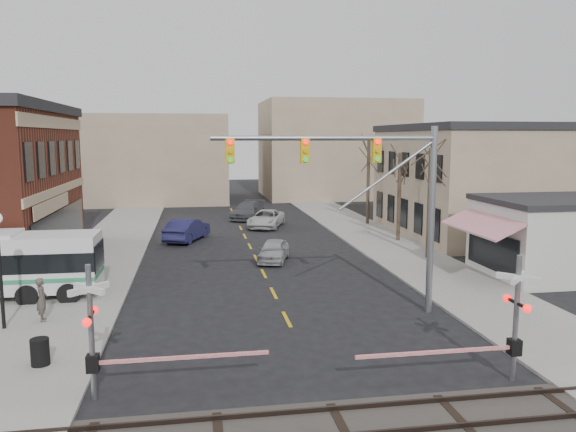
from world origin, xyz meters
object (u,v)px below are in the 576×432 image
object	(u,v)px
traffic_signal_mast	(373,182)
car_b	(187,230)
rr_crossing_east	(503,321)
car_a	(274,250)
trash_bin	(40,352)
car_d	(248,210)
car_c	(266,219)
pedestrian_far	(51,275)
rr_crossing_west	(107,333)
pedestrian_near	(42,299)

from	to	relation	value
traffic_signal_mast	car_b	distance (m)	21.01
rr_crossing_east	car_a	bearing A→B (deg)	104.27
trash_bin	car_d	xyz separation A→B (m)	(9.87, 32.84, 0.23)
trash_bin	car_d	distance (m)	34.30
car_c	pedestrian_far	distance (m)	22.34
rr_crossing_west	rr_crossing_east	size ratio (longest dim) A/B	1.00
traffic_signal_mast	rr_crossing_east	world-z (taller)	traffic_signal_mast
car_a	car_d	size ratio (longest dim) A/B	0.72
car_b	pedestrian_near	xyz separation A→B (m)	(-5.57, -17.75, 0.19)
traffic_signal_mast	car_d	size ratio (longest dim) A/B	1.72
traffic_signal_mast	pedestrian_near	bearing A→B (deg)	175.40
rr_crossing_west	car_d	bearing A→B (deg)	78.33
trash_bin	car_d	world-z (taller)	car_d
pedestrian_far	car_c	bearing A→B (deg)	9.79
car_b	car_d	world-z (taller)	car_b
rr_crossing_east	trash_bin	xyz separation A→B (m)	(-14.37, 3.41, -1.40)
trash_bin	pedestrian_near	world-z (taller)	pedestrian_near
rr_crossing_west	car_b	xyz separation A→B (m)	(1.92, 25.03, -1.14)
car_b	pedestrian_far	distance (m)	14.54
car_d	pedestrian_near	world-z (taller)	pedestrian_near
pedestrian_near	pedestrian_far	world-z (taller)	pedestrian_near
pedestrian_near	pedestrian_far	xyz separation A→B (m)	(-0.76, 4.65, -0.09)
car_c	car_b	bearing A→B (deg)	-121.79
pedestrian_near	car_c	bearing A→B (deg)	-41.37
rr_crossing_west	car_a	bearing A→B (deg)	67.27
car_c	trash_bin	bearing A→B (deg)	-92.15
traffic_signal_mast	trash_bin	world-z (taller)	traffic_signal_mast
traffic_signal_mast	car_a	size ratio (longest dim) A/B	2.40
rr_crossing_west	pedestrian_far	distance (m)	12.77
traffic_signal_mast	rr_crossing_east	distance (m)	8.19
traffic_signal_mast	rr_crossing_east	bearing A→B (deg)	-74.38
car_d	pedestrian_near	bearing A→B (deg)	-89.40
traffic_signal_mast	rr_crossing_east	size ratio (longest dim) A/B	1.68
car_b	car_d	xyz separation A→B (m)	(5.39, 10.40, -0.03)
car_b	car_d	distance (m)	11.72
rr_crossing_east	pedestrian_far	size ratio (longest dim) A/B	3.46
rr_crossing_west	trash_bin	size ratio (longest dim) A/B	6.31
rr_crossing_west	trash_bin	world-z (taller)	rr_crossing_west
trash_bin	pedestrian_near	xyz separation A→B (m)	(-1.10, 4.70, 0.45)
car_b	car_c	world-z (taller)	car_b
car_b	pedestrian_far	bearing A→B (deg)	85.85
rr_crossing_east	car_b	xyz separation A→B (m)	(-9.89, 25.86, -1.14)
rr_crossing_west	car_b	world-z (taller)	rr_crossing_west
trash_bin	traffic_signal_mast	bearing A→B (deg)	16.22
rr_crossing_east	car_a	size ratio (longest dim) A/B	1.43
rr_crossing_west	pedestrian_far	world-z (taller)	rr_crossing_west
traffic_signal_mast	car_b	world-z (taller)	traffic_signal_mast
car_c	pedestrian_far	world-z (taller)	pedestrian_far
car_b	pedestrian_far	xyz separation A→B (m)	(-6.33, -13.09, 0.10)
car_a	car_d	distance (m)	18.19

